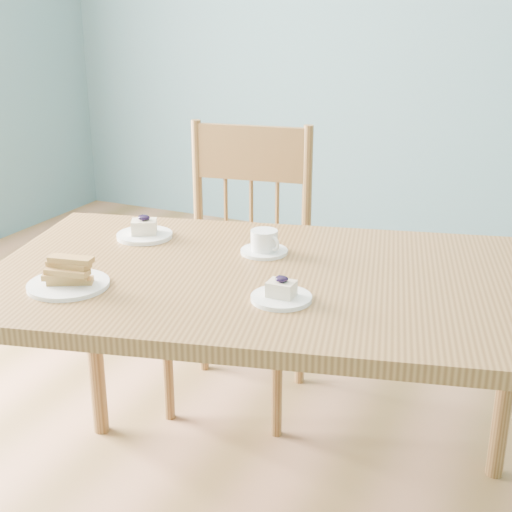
% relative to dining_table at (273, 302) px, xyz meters
% --- Properties ---
extents(room, '(5.01, 5.01, 2.71)m').
position_rel_dining_table_xyz_m(room, '(-0.05, 0.10, 0.66)').
color(room, '#A46E4C').
rests_on(room, ground).
extents(dining_table, '(1.59, 1.15, 0.77)m').
position_rel_dining_table_xyz_m(dining_table, '(0.00, 0.00, 0.00)').
color(dining_table, olive).
rests_on(dining_table, ground).
extents(dining_chair, '(0.52, 0.50, 1.00)m').
position_rel_dining_table_xyz_m(dining_chair, '(-0.39, 0.61, -0.18)').
color(dining_chair, olive).
rests_on(dining_chair, ground).
extents(cheesecake_plate_near, '(0.14, 0.14, 0.06)m').
position_rel_dining_table_xyz_m(cheesecake_plate_near, '(0.08, -0.14, 0.09)').
color(cheesecake_plate_near, white).
rests_on(cheesecake_plate_near, dining_table).
extents(cheesecake_plate_far, '(0.16, 0.16, 0.07)m').
position_rel_dining_table_xyz_m(cheesecake_plate_far, '(-0.45, 0.10, 0.09)').
color(cheesecake_plate_far, white).
rests_on(cheesecake_plate_far, dining_table).
extents(coffee_cup, '(0.13, 0.13, 0.06)m').
position_rel_dining_table_xyz_m(coffee_cup, '(-0.08, 0.13, 0.10)').
color(coffee_cup, white).
rests_on(coffee_cup, dining_table).
extents(biscotti_plate, '(0.19, 0.19, 0.08)m').
position_rel_dining_table_xyz_m(biscotti_plate, '(-0.41, -0.28, 0.10)').
color(biscotti_plate, white).
rests_on(biscotti_plate, dining_table).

